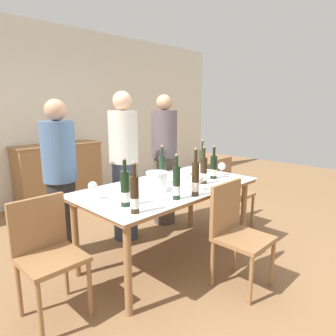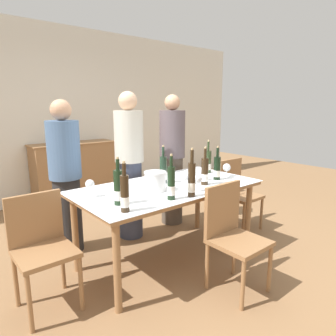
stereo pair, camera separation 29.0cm
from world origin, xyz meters
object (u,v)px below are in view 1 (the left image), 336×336
object	(u,v)px
wine_glass_1	(185,178)
person_host	(61,181)
dining_table	(168,193)
person_guest_left	(124,167)
wine_bottle_2	(214,168)
chair_right_end	(228,187)
wine_glass_2	(93,187)
wine_bottle_3	(176,184)
wine_bottle_1	(135,195)
chair_near_front	(235,227)
wine_glass_3	(189,175)
wine_bottle_0	(162,171)
chair_left_end	(46,248)
wine_bottle_4	(202,162)
ice_bucket	(157,181)
wine_bottle_7	(204,171)
wine_glass_4	(200,171)
sideboard_cabinet	(59,174)
wine_bottle_6	(125,190)
wine_glass_0	(222,167)
wine_glass_5	(199,179)
wine_bottle_5	(195,179)
person_guest_right	(164,160)

from	to	relation	value
wine_glass_1	person_host	size ratio (longest dim) A/B	0.08
dining_table	person_guest_left	bearing A→B (deg)	88.83
wine_bottle_2	chair_right_end	world-z (taller)	wine_bottle_2
wine_glass_2	chair_right_end	size ratio (longest dim) A/B	0.18
wine_bottle_2	wine_bottle_3	distance (m)	0.84
dining_table	wine_bottle_1	world-z (taller)	wine_bottle_1
wine_glass_2	chair_near_front	size ratio (longest dim) A/B	0.17
wine_bottle_1	wine_glass_3	world-z (taller)	wine_bottle_1
wine_bottle_0	wine_bottle_1	size ratio (longest dim) A/B	1.01
dining_table	chair_left_end	world-z (taller)	chair_left_end
wine_bottle_0	wine_bottle_4	size ratio (longest dim) A/B	1.01
ice_bucket	wine_bottle_7	xyz separation A→B (m)	(0.51, -0.14, 0.03)
ice_bucket	wine_glass_4	distance (m)	0.62
wine_glass_1	chair_left_end	size ratio (longest dim) A/B	0.15
wine_glass_4	chair_right_end	distance (m)	0.88
ice_bucket	person_host	xyz separation A→B (m)	(-0.50, 0.89, -0.06)
wine_glass_3	person_host	world-z (taller)	person_host
ice_bucket	chair_near_front	bearing A→B (deg)	-64.53
sideboard_cabinet	wine_bottle_7	bearing A→B (deg)	-85.12
wine_glass_2	person_guest_left	bearing A→B (deg)	36.53
wine_bottle_4	wine_bottle_7	distance (m)	0.56
wine_bottle_6	wine_glass_0	bearing A→B (deg)	2.53
wine_glass_5	chair_left_end	bearing A→B (deg)	162.83
wine_bottle_3	person_host	bearing A→B (deg)	110.61
wine_bottle_2	person_guest_left	size ratio (longest dim) A/B	0.21
wine_bottle_1	person_host	distance (m)	1.19
wine_bottle_5	person_guest_right	bearing A→B (deg)	56.53
dining_table	wine_bottle_2	distance (m)	0.61
chair_near_front	person_host	distance (m)	1.76
wine_glass_1	sideboard_cabinet	bearing A→B (deg)	89.70
wine_bottle_5	person_host	distance (m)	1.39
wine_glass_0	wine_bottle_1	bearing A→B (deg)	-170.79
wine_bottle_1	wine_glass_2	size ratio (longest dim) A/B	2.47
wine_bottle_3	wine_glass_3	xyz separation A→B (m)	(0.47, 0.27, -0.04)
wine_bottle_2	chair_left_end	xyz separation A→B (m)	(-1.77, 0.22, -0.37)
wine_glass_0	chair_right_end	distance (m)	0.62
dining_table	wine_glass_3	world-z (taller)	wine_glass_3
wine_bottle_7	person_guest_right	xyz separation A→B (m)	(0.37, 0.93, -0.06)
ice_bucket	wine_bottle_4	xyz separation A→B (m)	(0.94, 0.21, 0.03)
wine_bottle_1	wine_bottle_5	bearing A→B (deg)	-3.66
chair_near_front	person_host	size ratio (longest dim) A/B	0.56
dining_table	wine_bottle_5	xyz separation A→B (m)	(-0.06, -0.39, 0.22)
ice_bucket	wine_bottle_2	size ratio (longest dim) A/B	0.57
sideboard_cabinet	wine_glass_3	size ratio (longest dim) A/B	10.05
wine_bottle_3	person_guest_left	distance (m)	1.10
wine_bottle_1	wine_glass_5	size ratio (longest dim) A/B	2.50
ice_bucket	wine_glass_2	size ratio (longest dim) A/B	1.33
wine_glass_0	chair_left_end	bearing A→B (deg)	174.25
sideboard_cabinet	wine_bottle_0	distance (m)	2.42
sideboard_cabinet	wine_bottle_3	xyz separation A→B (m)	(-0.34, -2.85, 0.43)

